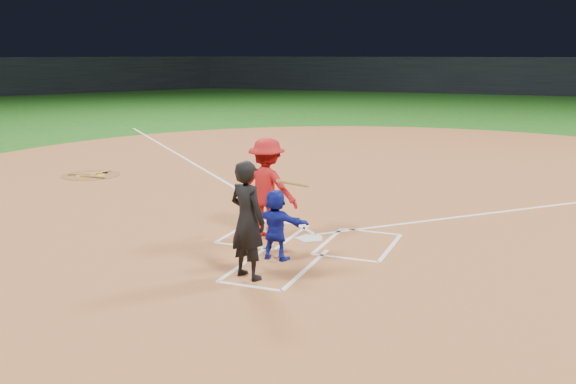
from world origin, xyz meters
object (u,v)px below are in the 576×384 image
at_px(home_plate, 310,238).
at_px(umpire, 247,220).
at_px(batter_at_plate, 267,188).
at_px(on_deck_circle, 91,175).
at_px(catcher, 276,225).

height_order(home_plate, umpire, umpire).
bearing_deg(home_plate, umpire, 85.64).
relative_size(home_plate, umpire, 0.31).
xyz_separation_m(home_plate, batter_at_plate, (-0.84, -0.14, 0.97)).
distance_m(home_plate, on_deck_circle, 9.09).
relative_size(on_deck_circle, catcher, 1.36).
bearing_deg(catcher, home_plate, -92.46).
height_order(home_plate, batter_at_plate, batter_at_plate).
relative_size(catcher, batter_at_plate, 0.64).
bearing_deg(home_plate, batter_at_plate, 9.14).
xyz_separation_m(catcher, umpire, (-0.05, -1.04, 0.33)).
height_order(catcher, umpire, umpire).
bearing_deg(umpire, catcher, -71.75).
bearing_deg(home_plate, catcher, 84.47).
relative_size(on_deck_circle, umpire, 0.89).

